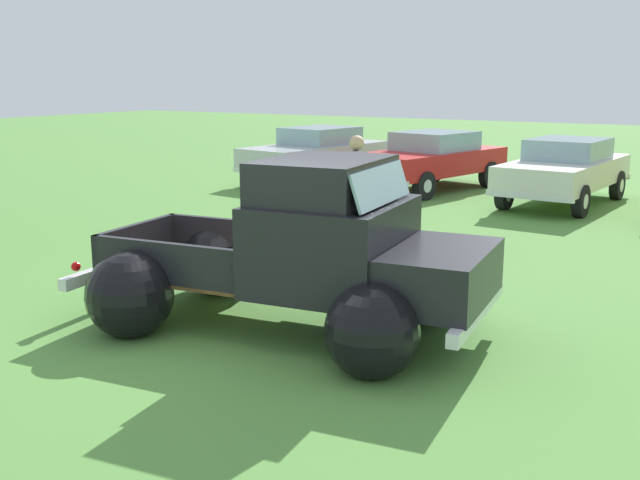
{
  "coord_description": "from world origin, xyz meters",
  "views": [
    {
      "loc": [
        4.61,
        -6.77,
        2.77
      ],
      "look_at": [
        0.0,
        0.89,
        0.83
      ],
      "focal_mm": 42.48,
      "sensor_mm": 36.0,
      "label": 1
    }
  ],
  "objects_px": {
    "show_car_0": "(317,152)",
    "show_car_1": "(431,158)",
    "show_car_2": "(565,169)",
    "spectator_0": "(357,183)",
    "vintage_pickup_truck": "(310,264)"
  },
  "relations": [
    {
      "from": "vintage_pickup_truck",
      "to": "show_car_1",
      "type": "distance_m",
      "value": 10.98
    },
    {
      "from": "show_car_1",
      "to": "show_car_2",
      "type": "distance_m",
      "value": 3.39
    },
    {
      "from": "show_car_0",
      "to": "spectator_0",
      "type": "height_order",
      "value": "spectator_0"
    },
    {
      "from": "show_car_1",
      "to": "spectator_0",
      "type": "bearing_deg",
      "value": 24.89
    },
    {
      "from": "show_car_0",
      "to": "spectator_0",
      "type": "distance_m",
      "value": 8.01
    },
    {
      "from": "show_car_2",
      "to": "spectator_0",
      "type": "xyz_separation_m",
      "value": [
        -1.92,
        -6.06,
        0.28
      ]
    },
    {
      "from": "show_car_0",
      "to": "show_car_1",
      "type": "height_order",
      "value": "same"
    },
    {
      "from": "show_car_1",
      "to": "vintage_pickup_truck",
      "type": "bearing_deg",
      "value": 28.51
    },
    {
      "from": "vintage_pickup_truck",
      "to": "show_car_1",
      "type": "relative_size",
      "value": 1.04
    },
    {
      "from": "spectator_0",
      "to": "show_car_2",
      "type": "bearing_deg",
      "value": -142.95
    },
    {
      "from": "show_car_0",
      "to": "show_car_2",
      "type": "bearing_deg",
      "value": 94.91
    },
    {
      "from": "show_car_0",
      "to": "show_car_2",
      "type": "xyz_separation_m",
      "value": [
        6.62,
        -0.42,
        -0.0
      ]
    },
    {
      "from": "vintage_pickup_truck",
      "to": "show_car_0",
      "type": "xyz_separation_m",
      "value": [
        -6.3,
        10.5,
        0.02
      ]
    },
    {
      "from": "show_car_2",
      "to": "spectator_0",
      "type": "distance_m",
      "value": 6.36
    },
    {
      "from": "show_car_1",
      "to": "show_car_2",
      "type": "bearing_deg",
      "value": 94.35
    }
  ]
}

